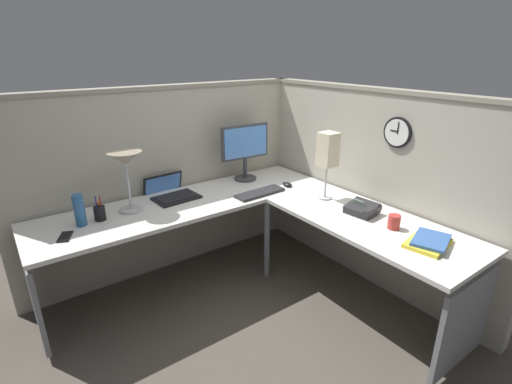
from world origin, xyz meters
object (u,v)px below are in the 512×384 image
(office_phone, at_px, (363,209))
(desk_lamp_paper, at_px, (328,151))
(computer_mouse, at_px, (287,184))
(coffee_mug, at_px, (394,222))
(desk_lamp_dome, at_px, (126,163))
(book_stack, at_px, (429,242))
(wall_clock, at_px, (398,132))
(monitor, at_px, (245,148))
(laptop, at_px, (170,193))
(thermos_flask, at_px, (79,210))
(pen_cup, at_px, (100,213))
(keyboard, at_px, (260,193))
(cell_phone, at_px, (65,237))

(office_phone, relative_size, desk_lamp_paper, 0.42)
(computer_mouse, distance_m, coffee_mug, 1.04)
(computer_mouse, bearing_deg, desk_lamp_dome, 167.55)
(book_stack, height_order, wall_clock, wall_clock)
(monitor, xyz_separation_m, desk_lamp_dome, (-1.08, -0.09, 0.07))
(computer_mouse, height_order, book_stack, book_stack)
(laptop, bearing_deg, coffee_mug, -56.77)
(desk_lamp_dome, bearing_deg, desk_lamp_paper, -26.71)
(desk_lamp_paper, bearing_deg, book_stack, -93.02)
(office_phone, height_order, desk_lamp_paper, desk_lamp_paper)
(desk_lamp_dome, height_order, wall_clock, wall_clock)
(thermos_flask, bearing_deg, pen_cup, 5.79)
(pen_cup, bearing_deg, desk_lamp_paper, -22.01)
(book_stack, bearing_deg, monitor, 96.79)
(laptop, relative_size, pen_cup, 2.24)
(laptop, bearing_deg, desk_lamp_paper, -38.99)
(monitor, relative_size, book_stack, 1.53)
(keyboard, distance_m, pen_cup, 1.22)
(keyboard, bearing_deg, laptop, 143.90)
(desk_lamp_dome, bearing_deg, thermos_flask, -171.83)
(office_phone, bearing_deg, cell_phone, 154.25)
(book_stack, bearing_deg, thermos_flask, 136.87)
(computer_mouse, bearing_deg, cell_phone, 176.55)
(keyboard, height_order, desk_lamp_paper, desk_lamp_paper)
(book_stack, bearing_deg, desk_lamp_paper, 86.98)
(thermos_flask, relative_size, office_phone, 0.98)
(computer_mouse, bearing_deg, pen_cup, 170.83)
(monitor, height_order, thermos_flask, monitor)
(laptop, relative_size, computer_mouse, 3.89)
(desk_lamp_paper, bearing_deg, coffee_mug, -92.37)
(monitor, distance_m, pen_cup, 1.34)
(laptop, distance_m, book_stack, 1.93)
(keyboard, height_order, thermos_flask, thermos_flask)
(coffee_mug, bearing_deg, thermos_flask, 142.55)
(keyboard, bearing_deg, computer_mouse, -0.23)
(keyboard, distance_m, thermos_flask, 1.35)
(keyboard, relative_size, desk_lamp_dome, 0.97)
(pen_cup, xyz_separation_m, office_phone, (1.55, -1.01, -0.02))
(cell_phone, bearing_deg, laptop, 43.40)
(desk_lamp_dome, bearing_deg, coffee_mug, -45.43)
(desk_lamp_dome, bearing_deg, computer_mouse, -12.45)
(computer_mouse, xyz_separation_m, coffee_mug, (0.03, -1.04, 0.03))
(laptop, xyz_separation_m, keyboard, (0.60, -0.41, -0.01))
(monitor, relative_size, computer_mouse, 4.81)
(desk_lamp_dome, xyz_separation_m, pen_cup, (-0.23, -0.04, -0.31))
(desk_lamp_dome, bearing_deg, wall_clock, -32.96)
(office_phone, bearing_deg, monitor, 102.09)
(monitor, relative_size, thermos_flask, 2.27)
(monitor, relative_size, wall_clock, 2.27)
(office_phone, distance_m, book_stack, 0.54)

